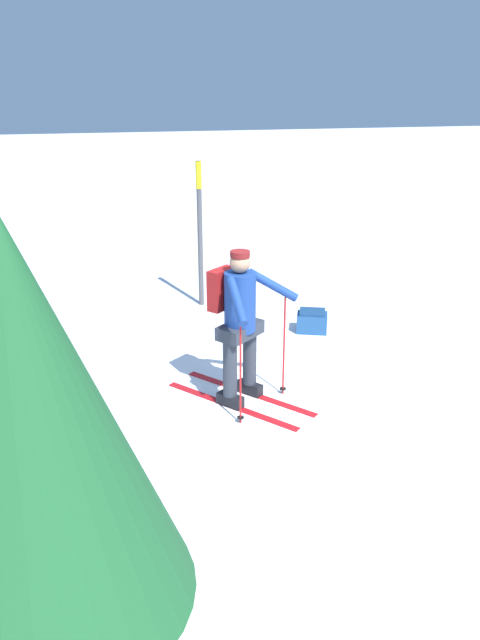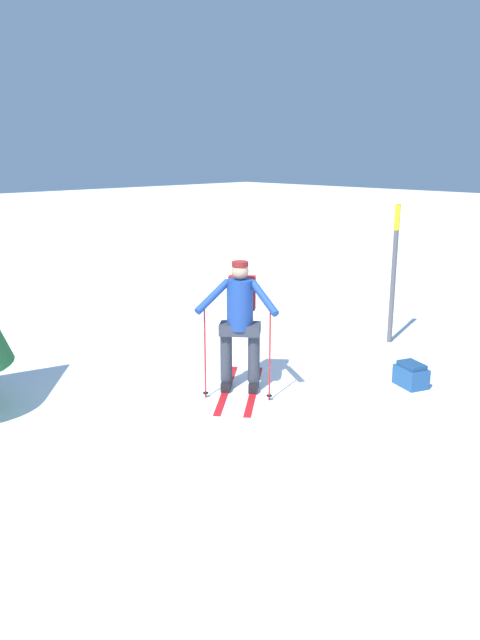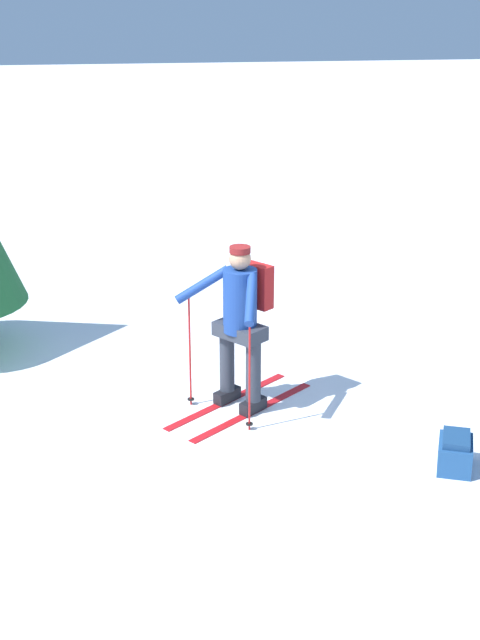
{
  "view_description": "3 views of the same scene",
  "coord_description": "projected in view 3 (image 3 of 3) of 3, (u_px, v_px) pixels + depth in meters",
  "views": [
    {
      "loc": [
        -2.16,
        -5.33,
        3.25
      ],
      "look_at": [
        -0.66,
        0.54,
        0.93
      ],
      "focal_mm": 35.0,
      "sensor_mm": 36.0,
      "label": 1
    },
    {
      "loc": [
        4.69,
        -4.71,
        2.97
      ],
      "look_at": [
        -0.66,
        0.54,
        0.93
      ],
      "focal_mm": 35.0,
      "sensor_mm": 36.0,
      "label": 2
    },
    {
      "loc": [
        7.3,
        -0.63,
        4.01
      ],
      "look_at": [
        -0.66,
        0.54,
        0.93
      ],
      "focal_mm": 50.0,
      "sensor_mm": 36.0,
      "label": 3
    }
  ],
  "objects": [
    {
      "name": "ground_plane",
      "position": [
        193.0,
        442.0,
        8.26
      ],
      "size": [
        80.0,
        80.0,
        0.0
      ],
      "primitive_type": "plane",
      "color": "white"
    },
    {
      "name": "dropped_backpack",
      "position": [
        455.0,
        453.0,
        7.77
      ],
      "size": [
        0.49,
        0.42,
        0.32
      ],
      "color": "navy",
      "rests_on": "ground_plane"
    },
    {
      "name": "skier",
      "position": [
        241.0,
        317.0,
        8.61
      ],
      "size": [
        1.42,
        1.61,
        1.67
      ],
      "color": "red",
      "rests_on": "ground_plane"
    }
  ]
}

